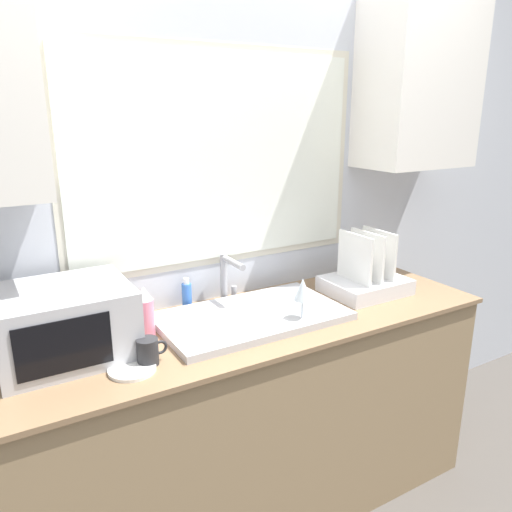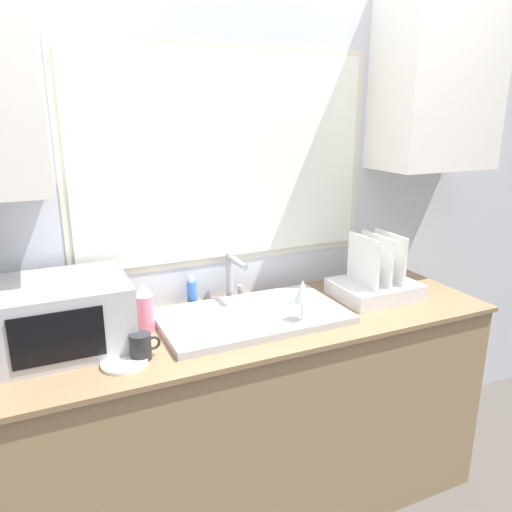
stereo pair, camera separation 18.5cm
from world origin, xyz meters
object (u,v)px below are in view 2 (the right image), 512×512
object	(u,v)px
dish_rack	(375,283)
mug_near_sink	(141,346)
wine_glass	(302,292)
faucet	(233,273)
microwave	(64,315)
soap_bottle	(192,293)
spray_bottle	(145,308)

from	to	relation	value
dish_rack	mug_near_sink	bearing A→B (deg)	-172.26
dish_rack	wine_glass	world-z (taller)	dish_rack
faucet	mug_near_sink	distance (m)	0.61
microwave	dish_rack	size ratio (longest dim) A/B	1.23
soap_bottle	wine_glass	bearing A→B (deg)	-50.52
faucet	wine_glass	world-z (taller)	faucet
mug_near_sink	wine_glass	size ratio (longest dim) A/B	0.54
soap_bottle	faucet	bearing A→B (deg)	-10.63
faucet	spray_bottle	distance (m)	0.45
dish_rack	spray_bottle	xyz separation A→B (m)	(-1.03, 0.06, 0.03)
faucet	microwave	world-z (taller)	microwave
microwave	soap_bottle	world-z (taller)	microwave
dish_rack	soap_bottle	bearing A→B (deg)	162.92
dish_rack	spray_bottle	world-z (taller)	dish_rack
spray_bottle	wine_glass	bearing A→B (deg)	-20.71
faucet	wine_glass	distance (m)	0.39
dish_rack	mug_near_sink	xyz separation A→B (m)	(-1.09, -0.15, -0.02)
soap_bottle	microwave	bearing A→B (deg)	-160.14
spray_bottle	wine_glass	world-z (taller)	spray_bottle
faucet	dish_rack	distance (m)	0.65
microwave	mug_near_sink	bearing A→B (deg)	-41.98
microwave	wine_glass	size ratio (longest dim) A/B	2.26
mug_near_sink	soap_bottle	bearing A→B (deg)	52.15
faucet	soap_bottle	world-z (taller)	faucet
wine_glass	faucet	bearing A→B (deg)	111.76
microwave	spray_bottle	distance (m)	0.29
microwave	spray_bottle	bearing A→B (deg)	2.35
soap_bottle	wine_glass	size ratio (longest dim) A/B	0.70
faucet	spray_bottle	world-z (taller)	faucet
faucet	dish_rack	bearing A→B (deg)	-18.92
microwave	soap_bottle	xyz separation A→B (m)	(0.53, 0.19, -0.06)
soap_bottle	wine_glass	xyz separation A→B (m)	(0.32, -0.39, 0.08)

